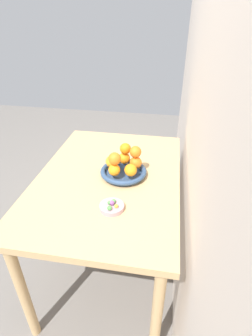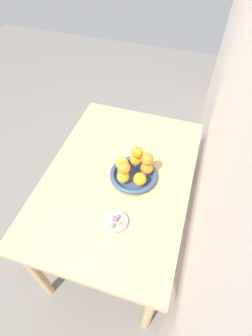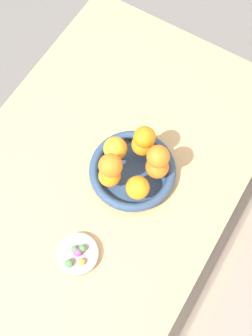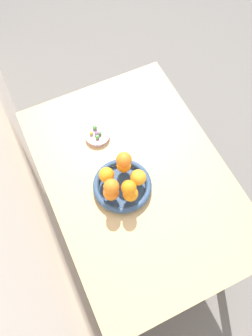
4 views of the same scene
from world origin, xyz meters
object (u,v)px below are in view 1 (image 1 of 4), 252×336
orange_2 (124,158)px  candy_ball_5 (109,208)px  dining_table (109,189)px  candy_ball_3 (114,201)px  fruit_bowl (123,172)px  orange_7 (125,149)px  candy_ball_4 (116,206)px  orange_4 (114,170)px  candy_ball_1 (110,203)px  orange_0 (131,170)px  orange_6 (115,159)px  candy_dish (112,207)px  candy_ball_2 (112,204)px  orange_3 (112,162)px  orange_5 (135,152)px  orange_1 (136,163)px  candy_ball_0 (112,203)px

orange_2 → candy_ball_5: size_ratio=3.00×
dining_table → candy_ball_3: size_ratio=57.19×
fruit_bowl → orange_7: bearing=-179.7°
candy_ball_3 → orange_7: bearing=-179.6°
candy_ball_4 → candy_ball_3: bearing=-149.8°
orange_4 → candy_ball_1: (0.21, 0.02, -0.04)m
fruit_bowl → orange_0: bearing=41.7°
orange_6 → orange_0: bearing=92.5°
dining_table → candy_dish: candy_dish is taller
dining_table → orange_4: size_ratio=17.89×
orange_7 → candy_ball_2: (0.34, -0.00, -0.10)m
orange_3 → candy_dish: bearing=11.9°
fruit_bowl → orange_0: 0.09m
orange_5 → candy_ball_1: bearing=-13.6°
orange_4 → candy_ball_4: (0.23, 0.06, -0.04)m
orange_0 → orange_1: (-0.08, 0.02, 0.00)m
orange_5 → candy_ball_3: 0.31m
orange_0 → candy_ball_1: size_ratio=3.43×
orange_4 → candy_ball_2: orange_4 is taller
orange_2 → candy_ball_2: 0.34m
orange_6 → orange_7: (-0.12, 0.03, -0.00)m
dining_table → candy_ball_5: bearing=14.2°
orange_2 → candy_ball_1: bearing=-1.4°
orange_3 → orange_4: 0.08m
candy_ball_0 → candy_ball_2: 0.00m
orange_3 → candy_ball_4: orange_3 is taller
orange_4 → orange_6: size_ratio=0.96×
orange_6 → candy_ball_1: size_ratio=3.39×
candy_ball_0 → candy_ball_3: size_ratio=1.14×
orange_0 → orange_6: size_ratio=1.01×
candy_ball_2 → orange_2: bearing=-179.7°
orange_4 → candy_ball_5: orange_4 is taller
orange_7 → candy_ball_4: orange_7 is taller
orange_3 → orange_6: 0.10m
orange_4 → candy_ball_5: 0.25m
orange_7 → candy_ball_4: (0.35, 0.02, -0.10)m
orange_1 → orange_6: (0.08, -0.10, 0.06)m
orange_7 → candy_ball_2: size_ratio=3.50×
fruit_bowl → candy_dish: (0.28, -0.00, -0.01)m
fruit_bowl → candy_ball_2: 0.28m
orange_0 → candy_ball_1: 0.23m
orange_6 → orange_7: orange_6 is taller
orange_3 → candy_ball_1: size_ratio=3.56×
candy_ball_0 → candy_ball_2: candy_ball_0 is taller
candy_ball_3 → candy_ball_4: candy_ball_3 is taller
candy_ball_1 → candy_dish: bearing=69.1°
orange_0 → candy_ball_2: (0.22, -0.05, -0.04)m
orange_4 → candy_ball_4: 0.24m
candy_dish → orange_3: bearing=-168.1°
orange_4 → candy_ball_5: size_ratio=2.93×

